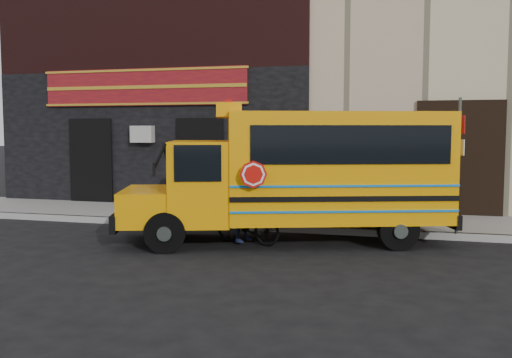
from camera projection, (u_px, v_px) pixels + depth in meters
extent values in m
plane|color=black|center=(258.00, 255.00, 10.85)|extent=(120.00, 120.00, 0.00)
cube|color=#9E9D98|center=(287.00, 229.00, 13.34)|extent=(40.00, 0.20, 0.15)
cube|color=gray|center=(299.00, 219.00, 14.78)|extent=(40.00, 3.00, 0.15)
cube|color=#BFB58F|center=(334.00, 24.00, 20.41)|extent=(20.00, 10.00, 12.00)
cube|color=black|center=(147.00, 137.00, 17.31)|extent=(10.00, 0.30, 4.00)
cube|color=black|center=(145.00, 20.00, 17.00)|extent=(10.00, 0.28, 3.00)
cube|color=#5E0D1B|center=(143.00, 87.00, 17.02)|extent=(6.50, 0.12, 1.10)
cube|color=black|center=(92.00, 161.00, 17.70)|extent=(1.30, 0.10, 2.50)
cube|color=black|center=(201.00, 163.00, 16.76)|extent=(1.30, 0.10, 2.50)
cylinder|color=black|center=(165.00, 232.00, 11.04)|extent=(0.85, 0.52, 0.80)
cylinder|color=black|center=(174.00, 217.00, 12.93)|extent=(0.85, 0.52, 0.80)
cylinder|color=black|center=(398.00, 230.00, 11.30)|extent=(0.85, 0.52, 0.80)
cylinder|color=black|center=(373.00, 216.00, 13.19)|extent=(0.85, 0.52, 0.80)
cube|color=orange|center=(148.00, 206.00, 11.93)|extent=(1.58, 2.21, 0.70)
cube|color=black|center=(121.00, 218.00, 11.92)|extent=(0.77, 1.98, 0.35)
cube|color=orange|center=(200.00, 182.00, 11.95)|extent=(1.81, 2.37, 1.70)
cube|color=black|center=(173.00, 163.00, 11.88)|extent=(0.63, 1.73, 0.90)
cube|color=orange|center=(335.00, 166.00, 12.08)|extent=(4.97, 3.52, 2.25)
cube|color=black|center=(439.00, 215.00, 12.30)|extent=(0.81, 2.12, 0.30)
cube|color=black|center=(352.00, 145.00, 10.94)|extent=(3.71, 1.28, 0.75)
cube|color=orange|center=(229.00, 111.00, 11.85)|extent=(0.98, 1.68, 0.28)
cylinder|color=#BE0E07|center=(253.00, 174.00, 10.69)|extent=(0.50, 0.19, 0.52)
cylinder|color=#3E4640|center=(458.00, 170.00, 12.17)|extent=(0.07, 0.07, 3.07)
cube|color=#9F1214|center=(461.00, 125.00, 12.01)|extent=(0.13, 0.25, 0.38)
cube|color=white|center=(461.00, 147.00, 12.05)|extent=(0.13, 0.25, 0.34)
imported|color=black|center=(247.00, 221.00, 11.90)|extent=(1.64, 0.92, 0.95)
imported|color=black|center=(243.00, 200.00, 11.91)|extent=(0.58, 0.75, 1.82)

